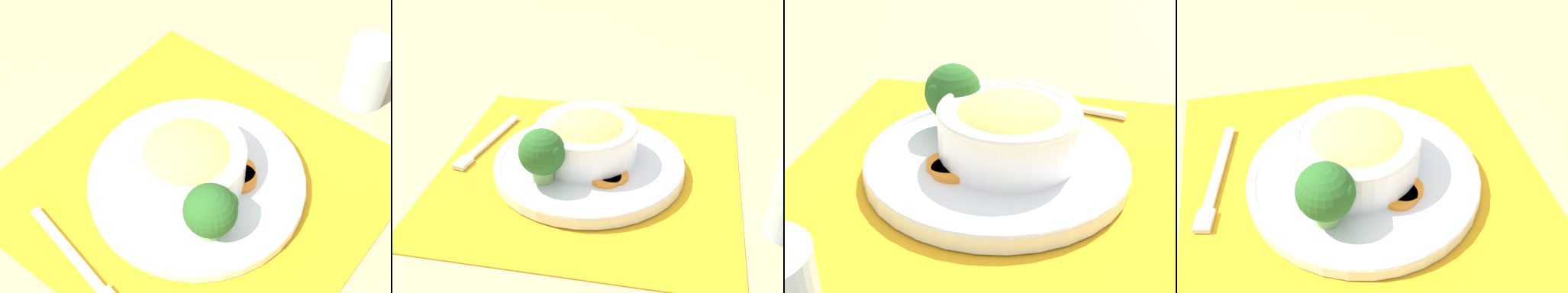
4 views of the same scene
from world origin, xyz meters
The scene contains 8 objects.
ground_plane centered at (0.00, 0.00, 0.00)m, with size 4.00×4.00×0.00m, color tan.
placemat centered at (0.00, 0.00, 0.00)m, with size 0.50×0.51×0.00m.
plate centered at (0.00, 0.00, 0.02)m, with size 0.29×0.29×0.02m.
bowl centered at (0.01, -0.01, 0.05)m, with size 0.15×0.15×0.07m.
broccoli_floret centered at (0.05, 0.07, 0.07)m, with size 0.07×0.07×0.08m.
carrot_slice_near centered at (-0.04, 0.04, 0.02)m, with size 0.05×0.05×0.01m.
carrot_slice_middle centered at (-0.05, 0.03, 0.02)m, with size 0.05×0.05×0.01m.
fork centered at (0.19, -0.01, 0.01)m, with size 0.03×0.18×0.01m.
Camera 3 is at (-0.49, -0.16, 0.32)m, focal length 50.00 mm.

